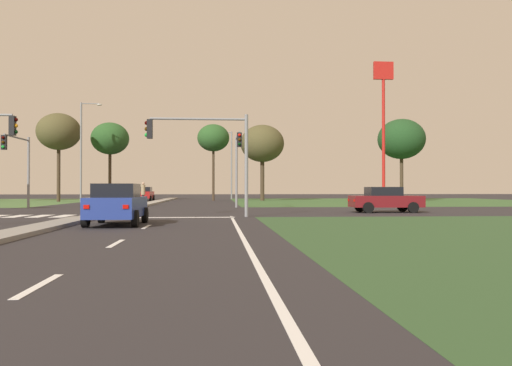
# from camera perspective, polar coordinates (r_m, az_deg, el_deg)

# --- Properties ---
(ground_plane) EXTENTS (200.00, 200.00, 0.00)m
(ground_plane) POSITION_cam_1_polar(r_m,az_deg,el_deg) (33.95, -14.62, -2.98)
(ground_plane) COLOR #282628
(grass_verge_far_right) EXTENTS (35.00, 35.00, 0.01)m
(grass_verge_far_right) POSITION_cam_1_polar(r_m,az_deg,el_deg) (61.05, 14.27, -1.91)
(grass_verge_far_right) COLOR #385B2D
(grass_verge_far_right) RESTS_ON ground
(median_island_far) EXTENTS (1.20, 36.00, 0.14)m
(median_island_far) POSITION_cam_1_polar(r_m,az_deg,el_deg) (58.70, -10.23, -1.91)
(median_island_far) COLOR gray
(median_island_far) RESTS_ON ground
(lane_dash_near) EXTENTS (0.14, 2.00, 0.01)m
(lane_dash_near) POSITION_cam_1_polar(r_m,az_deg,el_deg) (8.54, -22.20, -10.13)
(lane_dash_near) COLOR silver
(lane_dash_near) RESTS_ON ground
(lane_dash_second) EXTENTS (0.14, 2.00, 0.01)m
(lane_dash_second) POSITION_cam_1_polar(r_m,az_deg,el_deg) (14.32, -14.75, -6.27)
(lane_dash_second) COLOR silver
(lane_dash_second) RESTS_ON ground
(lane_dash_third) EXTENTS (0.14, 2.00, 0.01)m
(lane_dash_third) POSITION_cam_1_polar(r_m,az_deg,el_deg) (20.23, -11.65, -4.61)
(lane_dash_third) COLOR silver
(lane_dash_third) RESTS_ON ground
(edge_line_right) EXTENTS (0.14, 24.00, 0.01)m
(edge_line_right) POSITION_cam_1_polar(r_m,az_deg,el_deg) (15.45, -1.43, -5.87)
(edge_line_right) COLOR silver
(edge_line_right) RESTS_ON ground
(stop_bar_near) EXTENTS (6.40, 0.50, 0.01)m
(stop_bar_near) POSITION_cam_1_polar(r_m,az_deg,el_deg) (26.50, -9.24, -3.66)
(stop_bar_near) COLOR silver
(stop_bar_near) RESTS_ON ground
(crosswalk_bar_third) EXTENTS (0.70, 2.80, 0.01)m
(crosswalk_bar_third) POSITION_cam_1_polar(r_m,az_deg,el_deg) (29.99, -24.17, -3.26)
(crosswalk_bar_third) COLOR silver
(crosswalk_bar_third) RESTS_ON ground
(crosswalk_bar_fourth) EXTENTS (0.70, 2.80, 0.01)m
(crosswalk_bar_fourth) POSITION_cam_1_polar(r_m,az_deg,el_deg) (29.62, -22.07, -3.30)
(crosswalk_bar_fourth) COLOR silver
(crosswalk_bar_fourth) RESTS_ON ground
(crosswalk_bar_fifth) EXTENTS (0.70, 2.80, 0.01)m
(crosswalk_bar_fifth) POSITION_cam_1_polar(r_m,az_deg,el_deg) (29.29, -19.93, -3.34)
(crosswalk_bar_fifth) COLOR silver
(crosswalk_bar_fifth) RESTS_ON ground
(crosswalk_bar_sixth) EXTENTS (0.70, 2.80, 0.01)m
(crosswalk_bar_sixth) POSITION_cam_1_polar(r_m,az_deg,el_deg) (29.00, -17.73, -3.38)
(crosswalk_bar_sixth) COLOR silver
(crosswalk_bar_sixth) RESTS_ON ground
(crosswalk_bar_seventh) EXTENTS (0.70, 2.80, 0.01)m
(crosswalk_bar_seventh) POSITION_cam_1_polar(r_m,az_deg,el_deg) (28.75, -15.50, -3.41)
(crosswalk_bar_seventh) COLOR silver
(crosswalk_bar_seventh) RESTS_ON ground
(crosswalk_bar_eighth) EXTENTS (0.70, 2.80, 0.01)m
(crosswalk_bar_eighth) POSITION_cam_1_polar(r_m,az_deg,el_deg) (28.55, -13.23, -3.43)
(crosswalk_bar_eighth) COLOR silver
(crosswalk_bar_eighth) RESTS_ON ground
(car_maroon_near) EXTENTS (4.21, 2.01, 1.52)m
(car_maroon_near) POSITION_cam_1_polar(r_m,az_deg,el_deg) (32.71, 13.67, -1.72)
(car_maroon_near) COLOR maroon
(car_maroon_near) RESTS_ON ground
(car_red_second) EXTENTS (2.06, 4.55, 1.61)m
(car_red_second) POSITION_cam_1_polar(r_m,az_deg,el_deg) (62.74, -11.91, -1.14)
(car_red_second) COLOR #A31919
(car_red_second) RESTS_ON ground
(car_blue_fourth) EXTENTS (2.00, 4.25, 1.61)m
(car_blue_fourth) POSITION_cam_1_polar(r_m,az_deg,el_deg) (21.47, -14.64, -2.19)
(car_blue_fourth) COLOR navy
(car_blue_fourth) RESTS_ON ground
(car_silver_fifth) EXTENTS (2.00, 4.34, 1.53)m
(car_silver_fifth) POSITION_cam_1_polar(r_m,az_deg,el_deg) (44.06, -15.42, -1.41)
(car_silver_fifth) COLOR #B7B7BC
(car_silver_fifth) RESTS_ON ground
(traffic_signal_far_left) EXTENTS (0.32, 4.87, 5.18)m
(traffic_signal_far_left) POSITION_cam_1_polar(r_m,az_deg,el_deg) (40.57, -24.01, 2.53)
(traffic_signal_far_left) COLOR gray
(traffic_signal_far_left) RESTS_ON ground
(traffic_signal_near_right) EXTENTS (5.17, 0.32, 5.17)m
(traffic_signal_near_right) POSITION_cam_1_polar(r_m,az_deg,el_deg) (26.86, -5.24, 4.07)
(traffic_signal_near_right) COLOR gray
(traffic_signal_near_right) RESTS_ON ground
(traffic_signal_far_right) EXTENTS (0.32, 5.38, 5.41)m
(traffic_signal_far_right) POSITION_cam_1_polar(r_m,az_deg,el_deg) (38.06, -1.99, 2.95)
(traffic_signal_far_right) COLOR gray
(traffic_signal_far_right) RESTS_ON ground
(street_lamp_third) EXTENTS (2.25, 0.30, 10.52)m
(street_lamp_third) POSITION_cam_1_polar(r_m,az_deg,el_deg) (59.23, -18.07, 3.67)
(street_lamp_third) COLOR gray
(street_lamp_third) RESTS_ON ground
(street_lamp_fourth) EXTENTS (2.00, 0.81, 9.22)m
(street_lamp_fourth) POSITION_cam_1_polar(r_m,az_deg,el_deg) (72.93, -2.76, 2.31)
(street_lamp_fourth) COLOR gray
(street_lamp_fourth) RESTS_ON ground
(pedestrian_at_median) EXTENTS (0.34, 0.34, 1.81)m
(pedestrian_at_median) POSITION_cam_1_polar(r_m,az_deg,el_deg) (44.40, -11.99, -0.82)
(pedestrian_at_median) COLOR #232833
(pedestrian_at_median) RESTS_ON median_island_far
(fastfood_pole_sign) EXTENTS (1.80, 0.40, 12.92)m
(fastfood_pole_sign) POSITION_cam_1_polar(r_m,az_deg,el_deg) (50.12, 13.47, 8.48)
(fastfood_pole_sign) COLOR red
(fastfood_pole_sign) RESTS_ON ground
(treeline_third) EXTENTS (4.68, 4.68, 9.57)m
(treeline_third) POSITION_cam_1_polar(r_m,az_deg,el_deg) (61.57, -20.36, 5.14)
(treeline_third) COLOR #423323
(treeline_third) RESTS_ON ground
(treeline_fourth) EXTENTS (4.40, 4.40, 9.16)m
(treeline_fourth) POSITION_cam_1_polar(r_m,az_deg,el_deg) (64.76, -15.36, 4.58)
(treeline_fourth) COLOR #423323
(treeline_fourth) RESTS_ON ground
(treeline_fifth) EXTENTS (3.74, 3.74, 8.95)m
(treeline_fifth) POSITION_cam_1_polar(r_m,az_deg,el_deg) (62.66, -4.59, 4.80)
(treeline_fifth) COLOR #423323
(treeline_fifth) RESTS_ON ground
(treeline_sixth) EXTENTS (5.17, 5.17, 8.97)m
(treeline_sixth) POSITION_cam_1_polar(r_m,az_deg,el_deg) (63.19, 0.68, 4.22)
(treeline_sixth) COLOR #423323
(treeline_sixth) RESTS_ON ground
(treeline_seventh) EXTENTS (5.57, 5.57, 9.67)m
(treeline_seventh) POSITION_cam_1_polar(r_m,az_deg,el_deg) (65.56, 15.30, 4.54)
(treeline_seventh) COLOR #423323
(treeline_seventh) RESTS_ON ground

